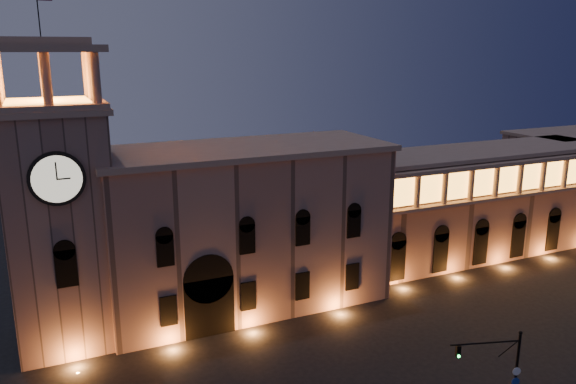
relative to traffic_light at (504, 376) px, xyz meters
name	(u,v)px	position (x,y,z in m)	size (l,w,h in m)	color
government_building	(245,227)	(-10.06, 27.87, 4.75)	(30.80, 12.80, 17.60)	#8D695C
clock_tower	(60,216)	(-28.48, 26.92, 8.48)	(9.80, 9.80, 32.40)	#8D695C
colonnade_wing	(475,201)	(24.02, 29.86, 3.31)	(40.60, 11.50, 14.50)	#886357
secondary_building	(572,177)	(50.02, 35.94, 2.98)	(20.00, 12.00, 14.00)	#886357
traffic_light	(504,376)	(0.00, 0.00, 0.00)	(5.37, 1.89, 7.65)	black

